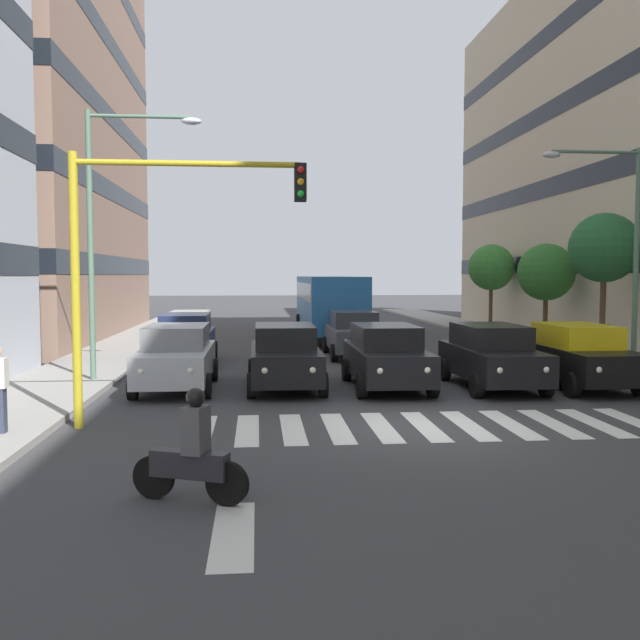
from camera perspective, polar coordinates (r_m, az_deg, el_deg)
name	(u,v)px	position (r m, az deg, el deg)	size (l,w,h in m)	color
ground_plane	(425,426)	(14.27, 8.73, -8.73)	(180.00, 180.00, 0.00)	#38383A
building_left_block_0	(625,158)	(38.82, 24.09, 12.22)	(9.84, 23.01, 17.99)	beige
building_right_block_0	(8,80)	(37.92, -24.54, 17.74)	(9.84, 20.51, 24.89)	#846656
crosswalk_markings	(425,426)	(14.27, 8.73, -8.72)	(9.45, 2.80, 0.01)	silver
lane_arrow_1	(233,533)	(8.59, -7.25, -17.24)	(0.50, 2.20, 0.01)	silver
car_0	(579,355)	(20.04, 20.75, -2.76)	(2.02, 4.44, 1.72)	black
car_1	(491,356)	(19.22, 14.10, -2.89)	(2.02, 4.44, 1.72)	black
car_2	(386,356)	(18.64, 5.54, -3.00)	(2.02, 4.44, 1.72)	black
car_3	(285,356)	(18.61, -2.94, -3.00)	(2.02, 4.44, 1.72)	black
car_4	(177,357)	(18.81, -11.86, -3.00)	(2.02, 4.44, 1.72)	#B2B7BC
car_row2_0	(353,333)	(25.80, 2.79, -1.11)	(2.02, 4.44, 1.72)	#474C51
car_row2_1	(185,338)	(24.25, -11.15, -1.49)	(2.02, 4.44, 1.72)	navy
bus_behind_traffic	(329,300)	(33.33, 0.73, 1.68)	(2.78, 10.50, 3.00)	#286BAD
motorcycle_with_rider	(192,455)	(9.57, -10.65, -11.03)	(1.62, 0.72, 1.57)	black
traffic_light_gantry	(144,242)	(14.17, -14.43, 6.28)	(4.70, 0.36, 5.50)	#AD991E
street_lamp_left	(620,234)	(22.52, 23.74, 6.59)	(3.08, 0.28, 6.72)	#4C6B56
street_lamp_right	(109,216)	(20.05, -17.20, 8.28)	(3.17, 0.28, 7.45)	#4C6B56
street_tree_1	(604,248)	(26.12, 22.61, 5.54)	(2.45, 2.45, 5.11)	#513823
street_tree_2	(546,272)	(30.75, 18.33, 3.79)	(2.44, 2.44, 4.27)	#513823
street_tree_3	(491,268)	(37.60, 14.09, 4.26)	(2.44, 2.44, 4.56)	#513823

